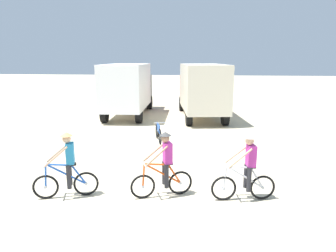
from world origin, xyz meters
The scene contains 7 objects.
ground_plane centered at (0.00, 0.00, 0.00)m, with size 120.00×120.00×0.00m, color beige.
box_truck_avon_van centered at (-3.29, 11.44, 1.87)m, with size 2.62×6.83×3.35m.
box_truck_cream_rv centered at (1.42, 11.24, 1.87)m, with size 3.26×7.01×3.35m.
cyclist_orange_shirt centered at (-2.20, -0.56, 0.85)m, with size 1.66×0.70×1.82m.
cyclist_cowboy_hat centered at (0.38, -0.25, 0.85)m, with size 1.64×0.75×1.82m.
cyclist_near_camera centered at (2.56, -0.25, 0.85)m, with size 1.72×0.54×1.82m.
bicycle_spare centered at (-0.54, 5.42, 0.40)m, with size 0.62×1.69×0.97m.
Camera 1 is at (1.30, -8.01, 3.72)m, focal length 32.76 mm.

